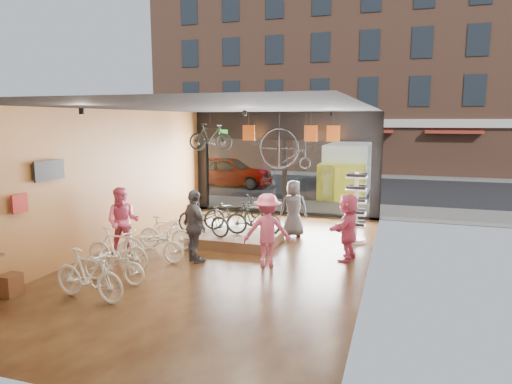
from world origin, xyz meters
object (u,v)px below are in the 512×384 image
at_px(sunglasses_rack, 356,208).
at_px(customer_5, 348,227).
at_px(floor_bike_5, 165,233).
at_px(display_bike_mid, 253,218).
at_px(floor_bike_4, 153,245).
at_px(penny_farthing, 287,150).
at_px(street_car, 228,171).
at_px(customer_3, 267,230).
at_px(floor_bike_1, 89,275).
at_px(customer_1, 123,222).
at_px(box_truck, 347,170).
at_px(display_bike_left, 203,219).
at_px(display_bike_right, 234,212).
at_px(floor_bike_3, 117,249).
at_px(display_platform, 236,239).
at_px(customer_4, 293,208).
at_px(customer_2, 195,226).
at_px(hung_bike, 210,137).
at_px(floor_bike_2, 113,264).

bearing_deg(sunglasses_rack, customer_5, -109.08).
bearing_deg(floor_bike_5, display_bike_mid, -64.67).
relative_size(floor_bike_4, penny_farthing, 0.97).
height_order(street_car, customer_3, customer_3).
xyz_separation_m(floor_bike_1, floor_bike_4, (-0.06, 2.55, -0.07)).
xyz_separation_m(customer_1, penny_farthing, (3.11, 5.16, 1.60)).
relative_size(box_truck, floor_bike_1, 3.53).
bearing_deg(display_bike_left, floor_bike_4, 174.93).
distance_m(floor_bike_4, floor_bike_5, 1.09).
distance_m(display_bike_right, sunglasses_rack, 3.57).
relative_size(floor_bike_3, display_platform, 0.71).
distance_m(customer_3, penny_farthing, 5.21).
bearing_deg(customer_4, sunglasses_rack, 159.24).
xyz_separation_m(display_platform, customer_1, (-2.43, -1.90, 0.75)).
distance_m(display_bike_left, display_bike_mid, 1.42).
bearing_deg(floor_bike_1, customer_3, -35.41).
bearing_deg(street_car, floor_bike_5, -167.19).
bearing_deg(customer_2, customer_5, -119.87).
bearing_deg(display_platform, display_bike_mid, 6.90).
distance_m(display_bike_right, penny_farthing, 3.27).
height_order(floor_bike_5, customer_2, customer_2).
bearing_deg(display_bike_right, hung_bike, 3.75).
bearing_deg(floor_bike_5, display_bike_right, -40.94).
bearing_deg(display_platform, floor_bike_3, -121.55).
distance_m(street_car, floor_bike_3, 13.83).
bearing_deg(display_bike_right, customer_5, -142.54).
distance_m(floor_bike_5, display_bike_left, 1.12).
bearing_deg(floor_bike_3, hung_bike, 5.72).
xyz_separation_m(street_car, box_truck, (6.31, -1.00, 0.38)).
distance_m(display_bike_mid, customer_4, 1.56).
bearing_deg(customer_1, floor_bike_2, -80.64).
relative_size(floor_bike_5, customer_5, 0.91).
relative_size(display_bike_left, customer_5, 1.03).
bearing_deg(customer_3, display_platform, -65.86).
distance_m(floor_bike_5, sunglasses_rack, 5.44).
distance_m(customer_3, customer_5, 2.11).
relative_size(display_platform, customer_2, 1.31).
distance_m(floor_bike_3, display_bike_left, 2.83).
relative_size(sunglasses_rack, hung_bike, 1.29).
xyz_separation_m(box_truck, sunglasses_rack, (1.22, -8.32, -0.17)).
bearing_deg(floor_bike_2, customer_3, -50.94).
height_order(sunglasses_rack, penny_farthing, penny_farthing).
xyz_separation_m(floor_bike_5, customer_2, (1.26, -0.78, 0.45)).
xyz_separation_m(sunglasses_rack, penny_farthing, (-2.53, 1.98, 1.48)).
xyz_separation_m(floor_bike_3, floor_bike_5, (0.20, 1.92, -0.05)).
distance_m(display_bike_mid, customer_5, 2.75).
bearing_deg(display_platform, floor_bike_2, -111.21).
bearing_deg(customer_4, penny_farthing, -88.29).
distance_m(street_car, hung_bike, 8.42).
relative_size(floor_bike_2, customer_3, 0.89).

